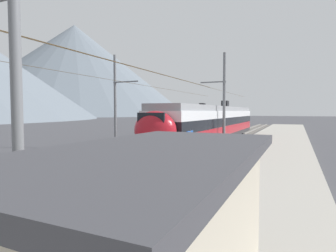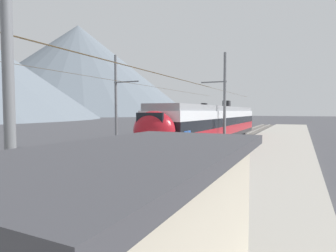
# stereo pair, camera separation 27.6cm
# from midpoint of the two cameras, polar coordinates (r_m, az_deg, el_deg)

# --- Properties ---
(ground_plane) EXTENTS (400.00, 400.00, 0.00)m
(ground_plane) POSITION_cam_midpoint_polar(r_m,az_deg,el_deg) (13.35, -4.75, -11.60)
(ground_plane) COLOR #424247
(platform_slab) EXTENTS (120.00, 6.47, 0.29)m
(platform_slab) POSITION_cam_midpoint_polar(r_m,az_deg,el_deg) (11.86, 13.91, -12.83)
(platform_slab) COLOR #A39E93
(platform_slab) RESTS_ON ground
(track_near) EXTENTS (120.00, 3.00, 0.28)m
(track_near) POSITION_cam_midpoint_polar(r_m,az_deg,el_deg) (13.91, -8.90, -10.73)
(track_near) COLOR #5B5651
(track_near) RESTS_ON ground
(track_far) EXTENTS (120.00, 3.00, 0.28)m
(track_far) POSITION_cam_midpoint_polar(r_m,az_deg,el_deg) (17.33, -23.63, -8.21)
(track_far) COLOR #5B5651
(track_far) RESTS_ON ground
(train_near_platform) EXTENTS (26.79, 2.85, 4.27)m
(train_near_platform) POSITION_cam_midpoint_polar(r_m,az_deg,el_deg) (27.84, 9.18, 0.64)
(train_near_platform) COLOR #2D2D30
(train_near_platform) RESTS_ON track_near
(train_far_track) EXTENTS (23.64, 2.96, 4.27)m
(train_far_track) POSITION_cam_midpoint_polar(r_m,az_deg,el_deg) (37.47, 4.95, 1.27)
(train_far_track) COLOR #2D2D30
(train_far_track) RESTS_ON track_far
(catenary_mast_west) EXTENTS (42.20, 2.19, 8.11)m
(catenary_mast_west) POSITION_cam_midpoint_polar(r_m,az_deg,el_deg) (7.11, -30.27, 9.36)
(catenary_mast_west) COLOR slate
(catenary_mast_west) RESTS_ON ground
(catenary_mast_mid) EXTENTS (42.20, 2.19, 8.18)m
(catenary_mast_mid) POSITION_cam_midpoint_polar(r_m,az_deg,el_deg) (23.59, 10.77, 5.07)
(catenary_mast_mid) COLOR slate
(catenary_mast_mid) RESTS_ON ground
(catenary_mast_far_side) EXTENTS (42.20, 2.57, 8.40)m
(catenary_mast_far_side) POSITION_cam_midpoint_polar(r_m,az_deg,el_deg) (25.59, -10.77, 5.19)
(catenary_mast_far_side) COLOR slate
(catenary_mast_far_side) RESTS_ON ground
(platform_sign) EXTENTS (0.70, 0.08, 2.21)m
(platform_sign) POSITION_cam_midpoint_polar(r_m,az_deg,el_deg) (12.51, 3.84, -3.69)
(platform_sign) COLOR #59595B
(platform_sign) RESTS_ON platform_slab
(passenger_walking) EXTENTS (0.53, 0.22, 1.69)m
(passenger_walking) POSITION_cam_midpoint_polar(r_m,az_deg,el_deg) (6.09, -6.37, -17.52)
(passenger_walking) COLOR #383842
(passenger_walking) RESTS_ON platform_slab
(handbag_beside_passenger) EXTENTS (0.32, 0.18, 0.43)m
(handbag_beside_passenger) POSITION_cam_midpoint_polar(r_m,az_deg,el_deg) (7.28, -3.75, -20.69)
(handbag_beside_passenger) COLOR black
(handbag_beside_passenger) RESTS_ON platform_slab
(handbag_near_sign) EXTENTS (0.32, 0.18, 0.38)m
(handbag_near_sign) POSITION_cam_midpoint_polar(r_m,az_deg,el_deg) (12.26, 4.94, -10.91)
(handbag_near_sign) COLOR #472D1E
(handbag_near_sign) RESTS_ON platform_slab
(potted_plant_platform_edge) EXTENTS (0.63, 0.63, 0.86)m
(potted_plant_platform_edge) POSITION_cam_midpoint_polar(r_m,az_deg,el_deg) (8.44, -9.29, -14.99)
(potted_plant_platform_edge) COLOR brown
(potted_plant_platform_edge) RESTS_ON platform_slab
(potted_plant_by_shelter) EXTENTS (0.58, 0.58, 0.76)m
(potted_plant_by_shelter) POSITION_cam_midpoint_polar(r_m,az_deg,el_deg) (16.78, 13.59, -6.19)
(potted_plant_by_shelter) COLOR brown
(potted_plant_by_shelter) RESTS_ON platform_slab
(platform_shelter) EXTENTS (4.98, 2.54, 2.62)m
(platform_shelter) POSITION_cam_midpoint_polar(r_m,az_deg,el_deg) (4.12, -4.42, -22.13)
(platform_shelter) COLOR #B7AD99
(platform_shelter) RESTS_ON platform_slab
(mountain_right_ridge) EXTENTS (188.29, 188.29, 74.80)m
(mountain_right_ridge) POSITION_cam_midpoint_polar(r_m,az_deg,el_deg) (249.62, -18.51, 10.72)
(mountain_right_ridge) COLOR slate
(mountain_right_ridge) RESTS_ON ground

